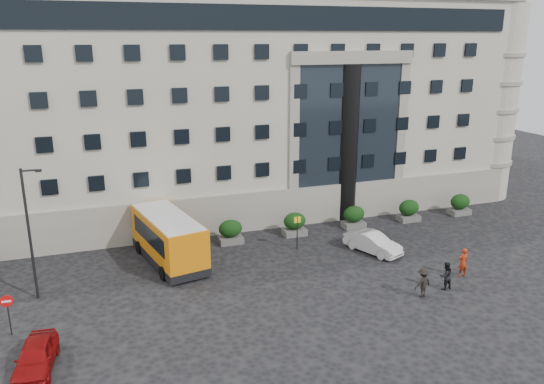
% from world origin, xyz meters
% --- Properties ---
extents(ground, '(120.00, 120.00, 0.00)m').
position_xyz_m(ground, '(0.00, 0.00, 0.00)').
color(ground, black).
rests_on(ground, ground).
extents(civic_building, '(44.00, 24.00, 18.00)m').
position_xyz_m(civic_building, '(6.00, 22.00, 9.00)').
color(civic_building, '#A29E8F').
rests_on(civic_building, ground).
extents(entrance_column, '(1.80, 1.80, 13.00)m').
position_xyz_m(entrance_column, '(12.00, 10.30, 6.50)').
color(entrance_column, black).
rests_on(entrance_column, ground).
extents(hedge_a, '(1.80, 1.26, 1.84)m').
position_xyz_m(hedge_a, '(-4.00, 7.80, 0.93)').
color(hedge_a, '#555552').
rests_on(hedge_a, ground).
extents(hedge_b, '(1.80, 1.26, 1.84)m').
position_xyz_m(hedge_b, '(1.20, 7.80, 0.93)').
color(hedge_b, '#555552').
rests_on(hedge_b, ground).
extents(hedge_c, '(1.80, 1.26, 1.84)m').
position_xyz_m(hedge_c, '(6.40, 7.80, 0.93)').
color(hedge_c, '#555552').
rests_on(hedge_c, ground).
extents(hedge_d, '(1.80, 1.26, 1.84)m').
position_xyz_m(hedge_d, '(11.60, 7.80, 0.93)').
color(hedge_d, '#555552').
rests_on(hedge_d, ground).
extents(hedge_e, '(1.80, 1.26, 1.84)m').
position_xyz_m(hedge_e, '(16.80, 7.80, 0.93)').
color(hedge_e, '#555552').
rests_on(hedge_e, ground).
extents(hedge_f, '(1.80, 1.26, 1.84)m').
position_xyz_m(hedge_f, '(22.00, 7.80, 0.93)').
color(hedge_f, '#555552').
rests_on(hedge_f, ground).
extents(street_lamp, '(1.16, 0.18, 8.00)m').
position_xyz_m(street_lamp, '(-11.94, 3.00, 4.37)').
color(street_lamp, '#262628').
rests_on(street_lamp, ground).
extents(bus_stop_sign, '(0.50, 0.08, 2.52)m').
position_xyz_m(bus_stop_sign, '(5.50, 5.00, 1.73)').
color(bus_stop_sign, '#262628').
rests_on(bus_stop_sign, ground).
extents(no_entry_sign, '(0.64, 0.16, 2.32)m').
position_xyz_m(no_entry_sign, '(-13.00, -1.04, 1.65)').
color(no_entry_sign, '#262628').
rests_on(no_entry_sign, ground).
extents(minibus, '(4.33, 8.40, 3.34)m').
position_xyz_m(minibus, '(-3.72, 5.85, 1.84)').
color(minibus, orange).
rests_on(minibus, ground).
extents(red_truck, '(3.45, 5.82, 2.94)m').
position_xyz_m(red_truck, '(-13.41, 18.24, 1.50)').
color(red_truck, maroon).
rests_on(red_truck, ground).
extents(parked_car_a, '(2.11, 4.23, 1.39)m').
position_xyz_m(parked_car_a, '(-11.50, -4.71, 0.69)').
color(parked_car_a, maroon).
rests_on(parked_car_a, ground).
extents(white_taxi, '(3.14, 4.67, 1.46)m').
position_xyz_m(white_taxi, '(10.48, 2.70, 0.73)').
color(white_taxi, silver).
rests_on(white_taxi, ground).
extents(pedestrian_a, '(0.72, 0.48, 1.96)m').
position_xyz_m(pedestrian_a, '(14.00, -2.77, 0.98)').
color(pedestrian_a, '#9E2A0F').
rests_on(pedestrian_a, ground).
extents(pedestrian_b, '(0.93, 0.75, 1.79)m').
position_xyz_m(pedestrian_b, '(11.79, -3.96, 0.89)').
color(pedestrian_b, black).
rests_on(pedestrian_b, ground).
extents(pedestrian_c, '(1.30, 0.91, 1.83)m').
position_xyz_m(pedestrian_c, '(9.87, -4.36, 0.92)').
color(pedestrian_c, black).
rests_on(pedestrian_c, ground).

